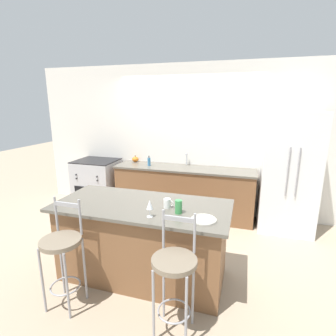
{
  "coord_description": "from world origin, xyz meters",
  "views": [
    {
      "loc": [
        1.04,
        -4.06,
        2.02
      ],
      "look_at": [
        -0.02,
        -0.58,
        1.11
      ],
      "focal_mm": 28.0,
      "sensor_mm": 36.0,
      "label": 1
    }
  ],
  "objects_px": {
    "dinner_plate": "(204,219)",
    "pumpkin_decoration": "(135,159)",
    "oven_range": "(98,183)",
    "tumbler_cup": "(179,207)",
    "bar_stool_near": "(62,252)",
    "coffee_mug": "(167,203)",
    "wine_glass": "(150,205)",
    "soap_bottle": "(149,162)",
    "bar_stool_far": "(174,273)",
    "refrigerator": "(289,173)"
  },
  "relations": [
    {
      "from": "refrigerator",
      "to": "oven_range",
      "type": "relative_size",
      "value": 2.04
    },
    {
      "from": "bar_stool_near",
      "to": "tumbler_cup",
      "type": "distance_m",
      "value": 1.22
    },
    {
      "from": "oven_range",
      "to": "soap_bottle",
      "type": "xyz_separation_m",
      "value": [
        1.1,
        0.0,
        0.51
      ]
    },
    {
      "from": "soap_bottle",
      "to": "refrigerator",
      "type": "bearing_deg",
      "value": 0.04
    },
    {
      "from": "pumpkin_decoration",
      "to": "refrigerator",
      "type": "bearing_deg",
      "value": -4.76
    },
    {
      "from": "wine_glass",
      "to": "tumbler_cup",
      "type": "xyz_separation_m",
      "value": [
        0.25,
        0.17,
        -0.05
      ]
    },
    {
      "from": "wine_glass",
      "to": "coffee_mug",
      "type": "height_order",
      "value": "wine_glass"
    },
    {
      "from": "wine_glass",
      "to": "pumpkin_decoration",
      "type": "height_order",
      "value": "wine_glass"
    },
    {
      "from": "bar_stool_far",
      "to": "tumbler_cup",
      "type": "distance_m",
      "value": 0.67
    },
    {
      "from": "wine_glass",
      "to": "tumbler_cup",
      "type": "distance_m",
      "value": 0.31
    },
    {
      "from": "oven_range",
      "to": "dinner_plate",
      "type": "bearing_deg",
      "value": -39.53
    },
    {
      "from": "oven_range",
      "to": "wine_glass",
      "type": "distance_m",
      "value": 2.88
    },
    {
      "from": "soap_bottle",
      "to": "tumbler_cup",
      "type": "bearing_deg",
      "value": -61.19
    },
    {
      "from": "oven_range",
      "to": "soap_bottle",
      "type": "height_order",
      "value": "soap_bottle"
    },
    {
      "from": "bar_stool_far",
      "to": "dinner_plate",
      "type": "distance_m",
      "value": 0.58
    },
    {
      "from": "oven_range",
      "to": "bar_stool_far",
      "type": "relative_size",
      "value": 0.84
    },
    {
      "from": "coffee_mug",
      "to": "tumbler_cup",
      "type": "bearing_deg",
      "value": -35.28
    },
    {
      "from": "dinner_plate",
      "to": "coffee_mug",
      "type": "bearing_deg",
      "value": 155.27
    },
    {
      "from": "wine_glass",
      "to": "pumpkin_decoration",
      "type": "xyz_separation_m",
      "value": [
        -1.18,
        2.31,
        -0.08
      ]
    },
    {
      "from": "pumpkin_decoration",
      "to": "wine_glass",
      "type": "bearing_deg",
      "value": -63.07
    },
    {
      "from": "oven_range",
      "to": "tumbler_cup",
      "type": "bearing_deg",
      "value": -41.66
    },
    {
      "from": "oven_range",
      "to": "pumpkin_decoration",
      "type": "xyz_separation_m",
      "value": [
        0.73,
        0.23,
        0.48
      ]
    },
    {
      "from": "bar_stool_near",
      "to": "pumpkin_decoration",
      "type": "xyz_separation_m",
      "value": [
        -0.4,
        2.7,
        0.35
      ]
    },
    {
      "from": "bar_stool_near",
      "to": "coffee_mug",
      "type": "relative_size",
      "value": 9.88
    },
    {
      "from": "oven_range",
      "to": "bar_stool_near",
      "type": "xyz_separation_m",
      "value": [
        1.13,
        -2.47,
        0.14
      ]
    },
    {
      "from": "wine_glass",
      "to": "refrigerator",
      "type": "bearing_deg",
      "value": 53.53
    },
    {
      "from": "coffee_mug",
      "to": "soap_bottle",
      "type": "height_order",
      "value": "soap_bottle"
    },
    {
      "from": "bar_stool_far",
      "to": "dinner_plate",
      "type": "xyz_separation_m",
      "value": [
        0.17,
        0.46,
        0.31
      ]
    },
    {
      "from": "pumpkin_decoration",
      "to": "dinner_plate",
      "type": "bearing_deg",
      "value": -52.68
    },
    {
      "from": "refrigerator",
      "to": "soap_bottle",
      "type": "height_order",
      "value": "refrigerator"
    },
    {
      "from": "soap_bottle",
      "to": "bar_stool_far",
      "type": "bearing_deg",
      "value": -64.71
    },
    {
      "from": "pumpkin_decoration",
      "to": "soap_bottle",
      "type": "relative_size",
      "value": 0.7
    },
    {
      "from": "soap_bottle",
      "to": "wine_glass",
      "type": "bearing_deg",
      "value": -68.96
    },
    {
      "from": "pumpkin_decoration",
      "to": "soap_bottle",
      "type": "xyz_separation_m",
      "value": [
        0.37,
        -0.23,
        0.03
      ]
    },
    {
      "from": "oven_range",
      "to": "tumbler_cup",
      "type": "distance_m",
      "value": 2.93
    },
    {
      "from": "wine_glass",
      "to": "pumpkin_decoration",
      "type": "bearing_deg",
      "value": 116.93
    },
    {
      "from": "bar_stool_far",
      "to": "coffee_mug",
      "type": "xyz_separation_m",
      "value": [
        -0.26,
        0.66,
        0.35
      ]
    },
    {
      "from": "bar_stool_far",
      "to": "dinner_plate",
      "type": "bearing_deg",
      "value": 70.16
    },
    {
      "from": "oven_range",
      "to": "tumbler_cup",
      "type": "relative_size",
      "value": 6.58
    },
    {
      "from": "bar_stool_near",
      "to": "tumbler_cup",
      "type": "height_order",
      "value": "bar_stool_near"
    },
    {
      "from": "wine_glass",
      "to": "soap_bottle",
      "type": "bearing_deg",
      "value": 111.04
    },
    {
      "from": "bar_stool_near",
      "to": "pumpkin_decoration",
      "type": "bearing_deg",
      "value": 98.46
    },
    {
      "from": "bar_stool_near",
      "to": "coffee_mug",
      "type": "xyz_separation_m",
      "value": [
        0.87,
        0.66,
        0.35
      ]
    },
    {
      "from": "wine_glass",
      "to": "bar_stool_near",
      "type": "bearing_deg",
      "value": -153.79
    },
    {
      "from": "refrigerator",
      "to": "dinner_plate",
      "type": "height_order",
      "value": "refrigerator"
    },
    {
      "from": "dinner_plate",
      "to": "pumpkin_decoration",
      "type": "distance_m",
      "value": 2.81
    },
    {
      "from": "coffee_mug",
      "to": "tumbler_cup",
      "type": "distance_m",
      "value": 0.19
    },
    {
      "from": "coffee_mug",
      "to": "pumpkin_decoration",
      "type": "xyz_separation_m",
      "value": [
        -1.28,
        2.04,
        -0.01
      ]
    },
    {
      "from": "oven_range",
      "to": "pumpkin_decoration",
      "type": "relative_size",
      "value": 7.36
    },
    {
      "from": "wine_glass",
      "to": "soap_bottle",
      "type": "xyz_separation_m",
      "value": [
        -0.8,
        2.09,
        -0.06
      ]
    }
  ]
}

